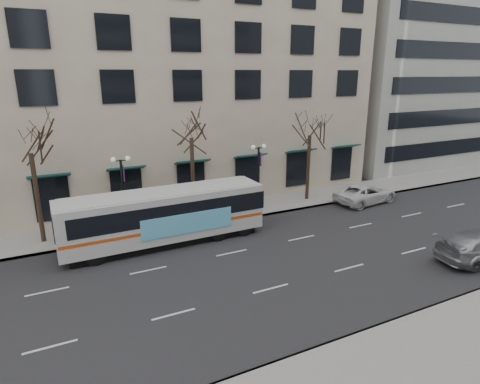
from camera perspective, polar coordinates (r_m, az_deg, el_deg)
ground at (r=22.31m, az=1.35°, el=-10.90°), size 160.00×160.00×0.00m
sidewalk_far at (r=31.77m, az=1.86°, el=-2.16°), size 80.00×4.00×0.15m
building_hotel at (r=39.21m, az=-16.48°, el=18.48°), size 40.00×20.00×24.00m
building_office at (r=56.85m, az=22.38°, el=22.77°), size 25.00×20.00×35.00m
tree_far_left at (r=26.57m, az=-27.89°, el=6.91°), size 3.60×3.60×8.34m
tree_far_mid at (r=28.08m, az=-6.99°, el=9.55°), size 3.60×3.60×8.55m
tree_far_right at (r=32.80m, az=9.98°, el=9.59°), size 3.60×3.60×8.06m
lamp_post_left at (r=27.08m, az=-16.26°, el=0.16°), size 1.22×0.45×5.21m
lamp_post_right at (r=30.29m, az=2.63°, el=2.54°), size 1.22×0.45×5.21m
city_bus at (r=25.26m, az=-10.52°, el=-3.21°), size 12.58×2.90×3.40m
white_pickup at (r=34.49m, az=17.43°, el=-0.20°), size 5.82×3.19×1.55m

